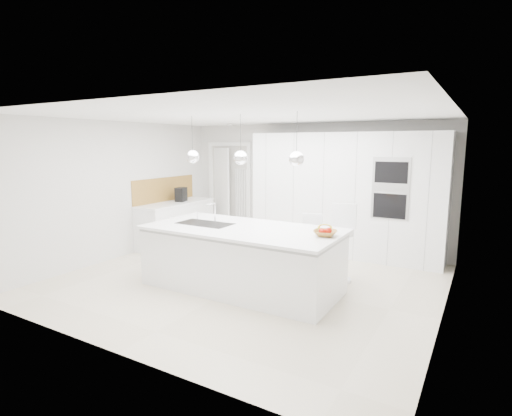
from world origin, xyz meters
The scene contains 28 objects.
floor centered at (0.00, 0.00, 0.00)m, with size 5.50×5.50×0.00m, color beige.
wall_back centered at (0.00, 2.50, 1.25)m, with size 5.50×5.50×0.00m, color silver.
wall_left centered at (-2.75, 0.00, 1.25)m, with size 5.00×5.00×0.00m, color silver.
ceiling centered at (0.00, 0.00, 2.50)m, with size 5.50×5.50×0.00m, color white.
tall_cabinets centered at (0.80, 2.20, 1.15)m, with size 3.60×0.60×2.30m, color white.
oven_stack centered at (1.70, 1.89, 1.35)m, with size 0.62×0.04×1.05m, color #A5A5A8, non-canonical shape.
doorway_frame centered at (-1.95, 2.47, 1.02)m, with size 1.11×0.08×2.13m, color white, non-canonical shape.
hallway_door centered at (-2.20, 2.42, 1.00)m, with size 0.82×0.04×2.00m, color white.
radiator centered at (-1.63, 2.46, 0.85)m, with size 0.32×0.04×1.40m, color white, non-canonical shape.
left_base_cabinets centered at (-2.45, 1.20, 0.43)m, with size 0.60×1.80×0.86m, color white.
left_worktop centered at (-2.45, 1.20, 0.88)m, with size 0.62×1.82×0.04m, color white.
oak_backsplash centered at (-2.74, 1.20, 1.15)m, with size 0.02×1.80×0.50m, color olive.
island_base centered at (0.10, -0.30, 0.43)m, with size 2.80×1.20×0.86m, color white.
island_worktop centered at (0.10, -0.25, 0.88)m, with size 2.84×1.40×0.04m, color white.
island_sink centered at (-0.55, -0.30, 0.82)m, with size 0.84×0.44×0.18m, color #3F3F42, non-canonical shape.
island_tap centered at (-0.50, -0.10, 1.05)m, with size 0.02×0.02×0.30m, color white.
pendant_left centered at (-0.75, -0.30, 1.90)m, with size 0.20×0.20×0.20m, color white.
pendant_mid centered at (0.10, -0.30, 1.90)m, with size 0.20×0.20×0.20m, color white.
pendant_right centered at (0.95, -0.30, 1.90)m, with size 0.20×0.20×0.20m, color white.
fruit_bowl centered at (1.32, -0.17, 0.94)m, with size 0.31×0.31×0.08m, color olive.
espresso_machine centered at (-2.43, 1.36, 1.05)m, with size 0.18×0.27×0.29m, color black.
bar_stool_left centered at (0.78, 0.59, 0.50)m, with size 0.33×0.46×1.01m, color white, non-canonical shape.
bar_stool_right centered at (1.24, 0.71, 0.59)m, with size 0.39×0.54×1.18m, color white, non-canonical shape.
apple_a centered at (1.35, -0.18, 0.97)m, with size 0.08×0.08×0.08m, color #AF1205.
apple_b centered at (1.35, -0.13, 0.97)m, with size 0.08×0.08×0.08m, color #AF1205.
apple_c centered at (1.27, -0.19, 0.97)m, with size 0.07×0.07×0.07m, color #AF1205.
apple_extra_3 centered at (1.30, -0.21, 0.97)m, with size 0.07×0.07×0.07m, color #AF1205.
banana_bunch centered at (1.30, -0.14, 1.01)m, with size 0.19×0.19×0.03m, color yellow.
Camera 1 is at (3.09, -5.03, 2.09)m, focal length 28.00 mm.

